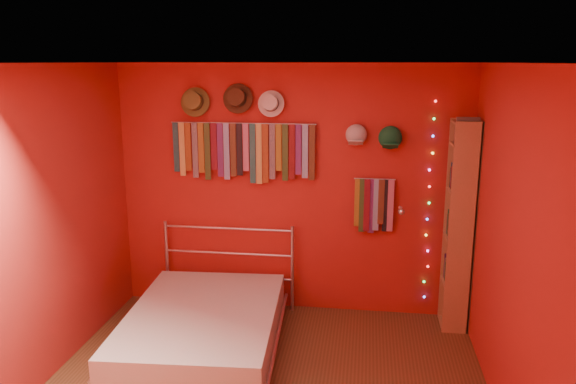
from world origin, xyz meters
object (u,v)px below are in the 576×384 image
at_px(bed, 203,329).
at_px(tie_rack, 243,149).
at_px(reading_lamp, 401,211).
at_px(bookshelf, 463,225).

bearing_deg(bed, tie_rack, 76.88).
bearing_deg(reading_lamp, bookshelf, -0.60).
bearing_deg(bed, bookshelf, 16.34).
bearing_deg(bed, reading_lamp, 22.37).
xyz_separation_m(tie_rack, reading_lamp, (1.55, -0.15, -0.53)).
distance_m(bookshelf, bed, 2.57).
bearing_deg(bookshelf, bed, -160.18).
bearing_deg(bookshelf, reading_lamp, 179.40).
relative_size(reading_lamp, bed, 0.14).
xyz_separation_m(reading_lamp, bookshelf, (0.57, -0.01, -0.11)).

